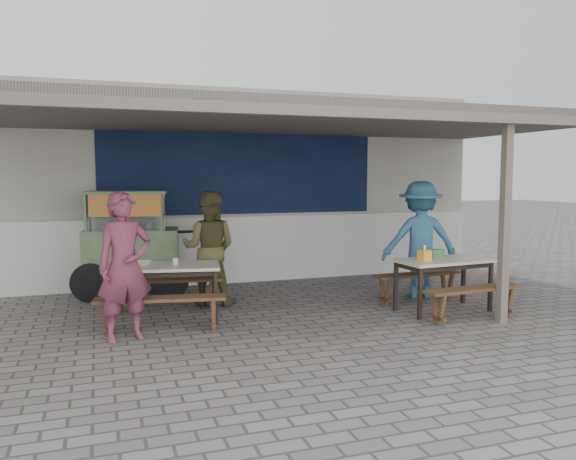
# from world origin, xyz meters

# --- Properties ---
(ground) EXTENTS (60.00, 60.00, 0.00)m
(ground) POSITION_xyz_m (0.00, 0.00, 0.00)
(ground) COLOR slate
(ground) RESTS_ON ground
(back_wall) EXTENTS (9.00, 1.28, 3.50)m
(back_wall) POSITION_xyz_m (-0.00, 3.58, 1.72)
(back_wall) COLOR beige
(back_wall) RESTS_ON ground
(warung_roof) EXTENTS (9.00, 4.21, 2.81)m
(warung_roof) POSITION_xyz_m (0.02, 0.90, 2.71)
(warung_roof) COLOR #5D5650
(warung_roof) RESTS_ON ground
(table_left) EXTENTS (1.59, 0.97, 0.75)m
(table_left) POSITION_xyz_m (-1.89, 0.64, 0.67)
(table_left) COLOR white
(table_left) RESTS_ON ground
(bench_left_street) EXTENTS (1.61, 0.54, 0.45)m
(bench_left_street) POSITION_xyz_m (-1.99, 0.02, 0.34)
(bench_left_street) COLOR brown
(bench_left_street) RESTS_ON ground
(bench_left_wall) EXTENTS (1.61, 0.54, 0.45)m
(bench_left_wall) POSITION_xyz_m (-1.78, 1.26, 0.34)
(bench_left_wall) COLOR brown
(bench_left_wall) RESTS_ON ground
(table_right) EXTENTS (1.40, 0.80, 0.75)m
(table_right) POSITION_xyz_m (1.98, -0.11, 0.67)
(table_right) COLOR white
(table_right) RESTS_ON ground
(bench_right_street) EXTENTS (1.46, 0.40, 0.45)m
(bench_right_street) POSITION_xyz_m (2.03, -0.72, 0.34)
(bench_right_street) COLOR brown
(bench_right_street) RESTS_ON ground
(bench_right_wall) EXTENTS (1.46, 0.40, 0.45)m
(bench_right_wall) POSITION_xyz_m (1.93, 0.51, 0.34)
(bench_right_wall) COLOR brown
(bench_right_wall) RESTS_ON ground
(vendor_cart) EXTENTS (2.18, 1.06, 1.70)m
(vendor_cart) POSITION_xyz_m (-2.20, 2.39, 0.92)
(vendor_cart) COLOR #799B67
(vendor_cart) RESTS_ON ground
(patron_street_side) EXTENTS (0.72, 0.56, 1.76)m
(patron_street_side) POSITION_xyz_m (-2.41, -0.14, 0.88)
(patron_street_side) COLOR brown
(patron_street_side) RESTS_ON ground
(patron_wall_side) EXTENTS (1.03, 0.93, 1.71)m
(patron_wall_side) POSITION_xyz_m (-1.12, 1.38, 0.86)
(patron_wall_side) COLOR brown
(patron_wall_side) RESTS_ON ground
(patron_right_table) EXTENTS (1.35, 1.01, 1.85)m
(patron_right_table) POSITION_xyz_m (2.15, 0.80, 0.93)
(patron_right_table) COLOR teal
(patron_right_table) RESTS_ON ground
(tissue_box) EXTENTS (0.17, 0.17, 0.15)m
(tissue_box) POSITION_xyz_m (1.65, -0.13, 0.82)
(tissue_box) COLOR yellow
(tissue_box) RESTS_ON table_right
(donation_box) EXTENTS (0.20, 0.17, 0.12)m
(donation_box) POSITION_xyz_m (2.01, 0.08, 0.81)
(donation_box) COLOR #397F38
(donation_box) RESTS_ON table_right
(condiment_jar) EXTENTS (0.07, 0.07, 0.08)m
(condiment_jar) POSITION_xyz_m (-1.72, 0.67, 0.79)
(condiment_jar) COLOR silver
(condiment_jar) RESTS_ON table_left
(condiment_bowl) EXTENTS (0.21, 0.21, 0.05)m
(condiment_bowl) POSITION_xyz_m (-2.12, 0.76, 0.78)
(condiment_bowl) COLOR silver
(condiment_bowl) RESTS_ON table_left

